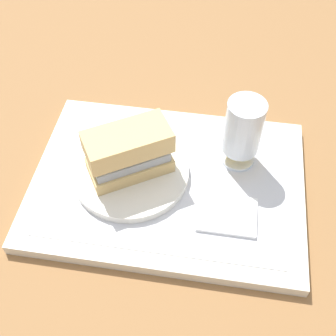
# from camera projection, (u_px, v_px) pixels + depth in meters

# --- Properties ---
(ground_plane) EXTENTS (3.00, 3.00, 0.00)m
(ground_plane) POSITION_uv_depth(u_px,v_px,m) (168.00, 187.00, 0.73)
(ground_plane) COLOR olive
(tray) EXTENTS (0.44, 0.32, 0.02)m
(tray) POSITION_uv_depth(u_px,v_px,m) (168.00, 183.00, 0.72)
(tray) COLOR beige
(tray) RESTS_ON ground_plane
(placemat) EXTENTS (0.38, 0.27, 0.00)m
(placemat) POSITION_uv_depth(u_px,v_px,m) (168.00, 179.00, 0.71)
(placemat) COLOR silver
(placemat) RESTS_ON tray
(plate) EXTENTS (0.19, 0.19, 0.01)m
(plate) POSITION_uv_depth(u_px,v_px,m) (131.00, 172.00, 0.71)
(plate) COLOR silver
(plate) RESTS_ON placemat
(sandwich) EXTENTS (0.14, 0.12, 0.08)m
(sandwich) POSITION_uv_depth(u_px,v_px,m) (131.00, 151.00, 0.67)
(sandwich) COLOR tan
(sandwich) RESTS_ON plate
(beer_glass) EXTENTS (0.06, 0.06, 0.12)m
(beer_glass) POSITION_uv_depth(u_px,v_px,m) (243.00, 131.00, 0.68)
(beer_glass) COLOR silver
(beer_glass) RESTS_ON placemat
(napkin_folded) EXTENTS (0.09, 0.07, 0.01)m
(napkin_folded) POSITION_uv_depth(u_px,v_px,m) (227.00, 215.00, 0.66)
(napkin_folded) COLOR white
(napkin_folded) RESTS_ON placemat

